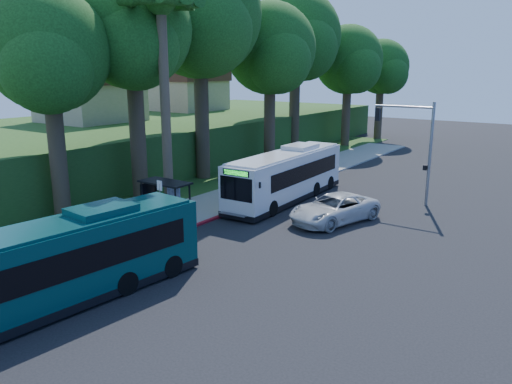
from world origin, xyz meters
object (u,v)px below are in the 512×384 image
Objects in this scene: teal_bus at (62,262)px; pickup at (334,209)px; white_bus at (287,175)px; bus_shelter at (164,193)px.

teal_bus reaches higher than pickup.
white_bus is 5.98m from pickup.
pickup is at bearing 33.88° from bus_shelter.
pickup is at bearing 82.17° from teal_bus.
bus_shelter is 0.25× the size of white_bus.
bus_shelter is at bearing -113.92° from white_bus.
white_bus is 1.02× the size of teal_bus.
bus_shelter is 0.53× the size of pickup.
teal_bus is 16.48m from pickup.
teal_bus is (4.67, -10.22, -0.04)m from bus_shelter.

